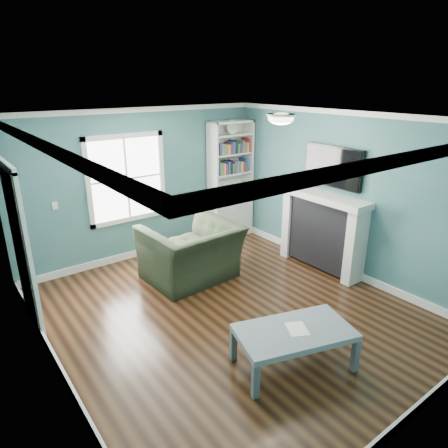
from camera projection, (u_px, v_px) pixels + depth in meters
floor at (230, 312)px, 5.52m from camera, size 5.00×5.00×0.00m
room_walls at (231, 202)px, 4.98m from camera, size 5.00×5.00×5.00m
trim at (231, 228)px, 5.10m from camera, size 4.50×5.00×2.60m
window at (127, 179)px, 6.72m from camera, size 1.40×0.06×1.50m
bookshelf at (230, 192)px, 7.93m from camera, size 0.90×0.35×2.31m
fireplace at (322, 232)px, 6.62m from camera, size 0.44×1.58×1.30m
tv at (333, 167)px, 6.32m from camera, size 0.06×1.10×0.65m
door at (21, 246)px, 4.95m from camera, size 0.12×0.98×2.17m
ceiling_fixture at (281, 118)px, 5.23m from camera, size 0.38×0.38×0.15m
light_switch at (55, 206)px, 6.13m from camera, size 0.08×0.01×0.12m
recliner at (191, 244)px, 6.25m from camera, size 1.42×0.96×1.20m
coffee_table at (294, 334)px, 4.36m from camera, size 1.41×1.03×0.46m
paper_sheet at (297, 329)px, 4.35m from camera, size 0.31×0.33×0.00m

